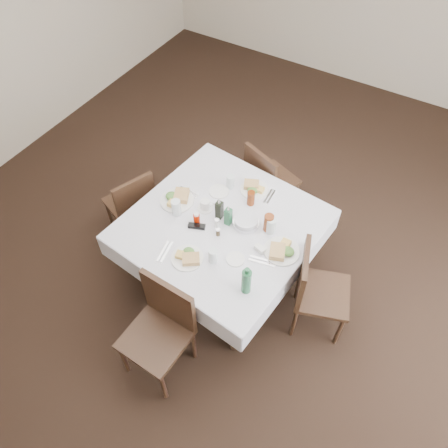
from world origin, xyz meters
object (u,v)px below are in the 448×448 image
Objects in this scene: water_e at (271,226)px; chair_east at (313,287)px; chair_north at (267,179)px; oil_cruet_green at (228,216)px; chair_west at (133,203)px; green_bottle at (246,281)px; dining_table at (222,229)px; water_w at (176,207)px; oil_cruet_dark at (219,209)px; chair_south at (162,324)px; ketchup_bottle at (197,219)px; water_n at (230,182)px; bread_basket at (246,222)px; water_s at (213,256)px; coffee_mug at (206,205)px.

chair_east is at bearing -15.71° from water_e.
oil_cruet_green is (0.07, -0.86, 0.35)m from chair_north.
green_bottle is at bearing -16.80° from chair_west.
dining_table is 7.48× the size of oil_cruet_green.
oil_cruet_dark reaches higher than water_w.
water_e reaches higher than chair_east.
water_w is at bearing 157.62° from green_bottle.
water_w is 0.53× the size of green_bottle.
ketchup_bottle is (-0.20, 0.79, 0.28)m from chair_south.
water_n is at bearing 97.56° from chair_south.
ketchup_bottle is at bearing -150.09° from oil_cruet_green.
chair_south is 0.86m from ketchup_bottle.
oil_cruet_dark is 1.93× the size of ketchup_bottle.
oil_cruet_green reaches higher than dining_table.
chair_north is 4.12× the size of bread_basket.
dining_table is 12.29× the size of water_s.
water_s is at bearing -69.12° from dining_table.
green_bottle reaches higher than chair_north.
bread_basket is 0.39m from ketchup_bottle.
chair_east is 0.69m from green_bottle.
coffee_mug is at bearing 161.44° from dining_table.
bread_basket is 0.61m from green_bottle.
chair_east is at bearing -8.06° from bread_basket.
water_w is 0.43m from oil_cruet_green.
bread_basket is 0.15m from oil_cruet_green.
green_bottle is at bearing -43.49° from dining_table.
chair_west is at bearing 163.00° from water_s.
oil_cruet_dark is at bearing 167.33° from oil_cruet_green.
water_e is 0.35m from oil_cruet_green.
bread_basket is (-0.67, 0.09, 0.29)m from chair_east.
water_s is at bearing -51.51° from coffee_mug.
water_s is (0.13, -0.35, 0.14)m from dining_table.
chair_north is 0.91m from oil_cruet_dark.
water_s reaches higher than chair_north.
green_bottle is (0.49, -1.32, 0.38)m from chair_north.
oil_cruet_dark reaches higher than chair_east.
chair_north is at bearing 91.72° from dining_table.
water_s is at bearing -117.37° from water_e.
water_e is (0.40, -0.76, 0.34)m from chair_north.
chair_north is 1.09m from water_w.
chair_south is 4.34× the size of oil_cruet_dark.
chair_south is 1.01m from coffee_mug.
chair_south is (0.02, -0.89, -0.15)m from dining_table.
chair_north is at bearing 43.81° from chair_west.
coffee_mug is at bearing 172.58° from oil_cruet_dark.
water_e is at bearing -62.09° from chair_north.
ketchup_bottle reaches higher than bread_basket.
water_n reaches higher than coffee_mug.
dining_table is 7.20× the size of oil_cruet_dark.
chair_east is 7.90× the size of ketchup_bottle.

